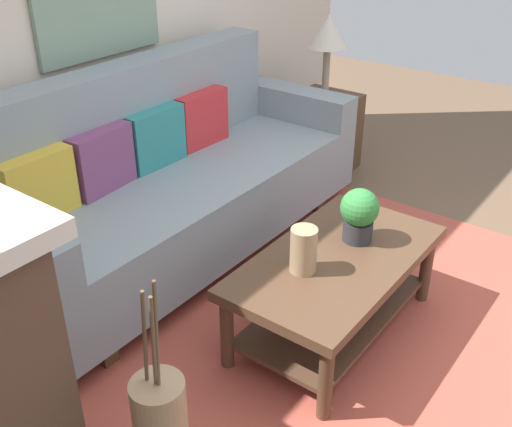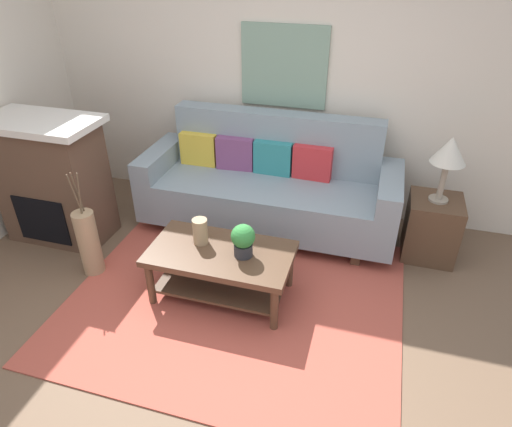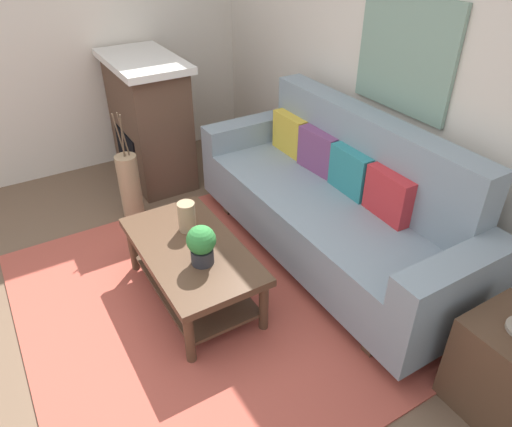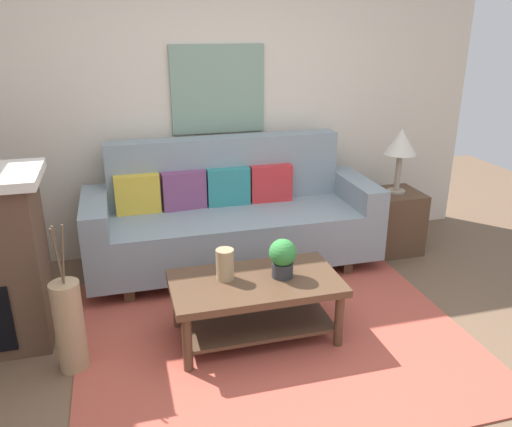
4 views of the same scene
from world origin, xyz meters
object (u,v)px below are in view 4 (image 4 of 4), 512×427
object	(u,v)px
side_table	(393,221)
floor_vase	(70,327)
throw_pillow_plum	(184,190)
throw_pillow_crimson	(271,183)
throw_pillow_teal	(228,186)
potted_plant_tabletop	(283,257)
couch	(232,219)
table_lamp	(401,144)
framed_painting	(218,90)
coffee_table	(255,295)
throw_pillow_mustard	(137,194)
tabletop_vase	(225,264)

from	to	relation	value
side_table	floor_vase	xyz separation A→B (m)	(-2.75, -1.06, 0.01)
throw_pillow_plum	throw_pillow_crimson	distance (m)	0.76
throw_pillow_teal	throw_pillow_crimson	size ratio (longest dim) A/B	1.00
potted_plant_tabletop	floor_vase	distance (m)	1.37
couch	potted_plant_tabletop	bearing A→B (deg)	-85.34
table_lamp	framed_painting	world-z (taller)	framed_painting
coffee_table	potted_plant_tabletop	size ratio (longest dim) A/B	4.20
throw_pillow_plum	coffee_table	distance (m)	1.31
throw_pillow_crimson	floor_vase	size ratio (longest dim) A/B	0.61
couch	throw_pillow_mustard	bearing A→B (deg)	170.64
tabletop_vase	coffee_table	bearing A→B (deg)	-19.36
throw_pillow_teal	side_table	size ratio (longest dim) A/B	0.64
couch	side_table	xyz separation A→B (m)	(1.49, -0.06, -0.15)
couch	framed_painting	world-z (taller)	framed_painting
couch	framed_painting	xyz separation A→B (m)	(0.00, 0.47, 1.01)
couch	side_table	distance (m)	1.50
throw_pillow_crimson	coffee_table	distance (m)	1.36
tabletop_vase	potted_plant_tabletop	distance (m)	0.38
coffee_table	side_table	xyz separation A→B (m)	(1.59, 1.03, -0.03)
throw_pillow_teal	framed_painting	distance (m)	0.84
couch	table_lamp	distance (m)	1.60
throw_pillow_crimson	floor_vase	bearing A→B (deg)	-142.43
couch	throw_pillow_plum	size ratio (longest dim) A/B	6.63
framed_painting	coffee_table	bearing A→B (deg)	-93.41
throw_pillow_crimson	coffee_table	size ratio (longest dim) A/B	0.33
table_lamp	couch	bearing A→B (deg)	177.55
table_lamp	framed_painting	xyz separation A→B (m)	(-1.49, 0.53, 0.45)
framed_painting	floor_vase	bearing A→B (deg)	-128.13
coffee_table	framed_painting	distance (m)	1.93
throw_pillow_plum	throw_pillow_crimson	bearing A→B (deg)	0.00
tabletop_vase	potted_plant_tabletop	world-z (taller)	potted_plant_tabletop
coffee_table	framed_painting	world-z (taller)	framed_painting
side_table	framed_painting	xyz separation A→B (m)	(-1.49, 0.53, 1.17)
table_lamp	coffee_table	bearing A→B (deg)	-146.94
tabletop_vase	floor_vase	bearing A→B (deg)	-174.34
throw_pillow_teal	tabletop_vase	world-z (taller)	throw_pillow_teal
throw_pillow_mustard	potted_plant_tabletop	bearing A→B (deg)	-55.35
coffee_table	floor_vase	distance (m)	1.16
throw_pillow_teal	framed_painting	size ratio (longest dim) A/B	0.44
floor_vase	throw_pillow_teal	bearing A→B (deg)	45.04
potted_plant_tabletop	table_lamp	world-z (taller)	table_lamp
framed_painting	potted_plant_tabletop	bearing A→B (deg)	-86.73
throw_pillow_plum	throw_pillow_crimson	xyz separation A→B (m)	(0.76, 0.00, 0.00)
floor_vase	couch	bearing A→B (deg)	42.05
tabletop_vase	potted_plant_tabletop	size ratio (longest dim) A/B	0.79
throw_pillow_teal	throw_pillow_crimson	world-z (taller)	same
throw_pillow_teal	table_lamp	bearing A→B (deg)	-7.20
coffee_table	throw_pillow_crimson	bearing A→B (deg)	68.92
tabletop_vase	framed_painting	bearing A→B (deg)	79.47
couch	tabletop_vase	xyz separation A→B (m)	(-0.28, -1.03, 0.10)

